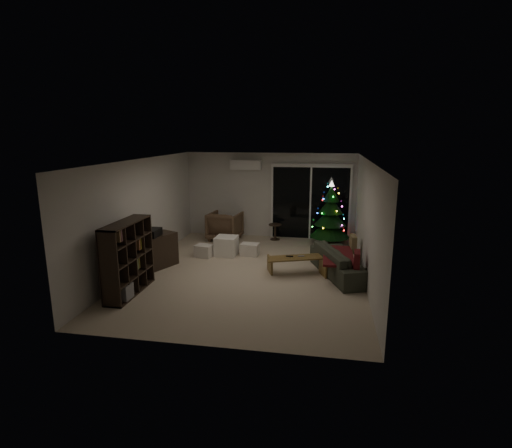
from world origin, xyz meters
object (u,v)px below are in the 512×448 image
(bookshelf, at_px, (120,258))
(armchair, at_px, (225,226))
(sofa, at_px, (342,262))
(coffee_table, at_px, (296,265))
(media_cabinet, at_px, (151,253))
(christmas_tree, at_px, (330,213))

(bookshelf, distance_m, armchair, 4.34)
(bookshelf, height_order, sofa, bookshelf)
(coffee_table, bearing_deg, media_cabinet, 163.68)
(media_cabinet, height_order, coffee_table, media_cabinet)
(media_cabinet, height_order, christmas_tree, christmas_tree)
(bookshelf, relative_size, coffee_table, 1.16)
(bookshelf, distance_m, christmas_tree, 5.90)
(bookshelf, xyz_separation_m, christmas_tree, (4.03, 4.31, 0.17))
(armchair, relative_size, coffee_table, 0.73)
(sofa, bearing_deg, bookshelf, 91.48)
(media_cabinet, relative_size, armchair, 1.39)
(sofa, height_order, coffee_table, sofa)
(sofa, distance_m, coffee_table, 1.02)
(bookshelf, bearing_deg, christmas_tree, 29.63)
(media_cabinet, bearing_deg, christmas_tree, 60.24)
(sofa, bearing_deg, armchair, 32.48)
(media_cabinet, bearing_deg, coffee_table, 28.54)
(coffee_table, bearing_deg, christmas_tree, 54.24)
(armchair, relative_size, sofa, 0.44)
(sofa, relative_size, coffee_table, 1.67)
(media_cabinet, xyz_separation_m, coffee_table, (3.30, 0.23, -0.19))
(bookshelf, height_order, christmas_tree, christmas_tree)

